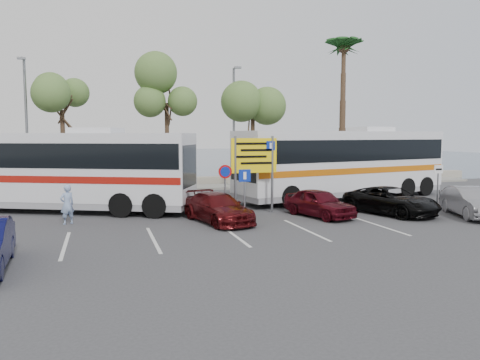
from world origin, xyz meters
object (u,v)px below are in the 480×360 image
object	(u,v)px
coach_bus_right	(344,166)
car_maroon	(218,208)
street_lamp_left	(26,119)
suv_black	(391,201)
car_silver_b	(471,202)
pedestrian_far	(374,181)
direction_sign	(254,161)
street_lamp_right	(234,121)
car_red	(319,203)
pedestrian_near	(67,204)
coach_bus_left	(59,173)

from	to	relation	value
coach_bus_right	car_maroon	bearing A→B (deg)	-149.96
street_lamp_left	suv_black	distance (m)	21.38
street_lamp_left	car_maroon	distance (m)	15.45
car_silver_b	pedestrian_far	size ratio (longest dim) A/B	2.08
direction_sign	suv_black	distance (m)	6.58
street_lamp_left	direction_sign	bearing A→B (deg)	-43.17
street_lamp_left	pedestrian_far	world-z (taller)	street_lamp_left
street_lamp_right	car_red	distance (m)	12.67
street_lamp_right	car_red	world-z (taller)	street_lamp_right
car_maroon	car_red	size ratio (longest dim) A/B	1.14
direction_sign	coach_bus_right	size ratio (longest dim) A/B	0.27
direction_sign	suv_black	size ratio (longest dim) A/B	0.80
car_maroon	car_silver_b	distance (m)	11.32
pedestrian_near	street_lamp_right	bearing A→B (deg)	-162.21
car_red	car_silver_b	size ratio (longest dim) A/B	0.91
street_lamp_left	car_silver_b	bearing A→B (deg)	-34.93
car_red	suv_black	xyz separation A→B (m)	(3.50, -0.32, 0.00)
car_silver_b	pedestrian_near	size ratio (longest dim) A/B	2.48
car_maroon	pedestrian_near	xyz separation A→B (m)	(-6.01, 1.38, 0.21)
car_maroon	car_red	distance (m)	4.65
street_lamp_left	street_lamp_right	xyz separation A→B (m)	(13.00, 0.00, 0.00)
pedestrian_near	direction_sign	bearing A→B (deg)	153.67
pedestrian_far	street_lamp_right	bearing A→B (deg)	8.05
coach_bus_right	street_lamp_right	bearing A→B (deg)	122.66
street_lamp_right	direction_sign	world-z (taller)	street_lamp_right
coach_bus_right	pedestrian_far	bearing A→B (deg)	0.00
car_silver_b	car_red	bearing A→B (deg)	-176.83
direction_sign	coach_bus_left	bearing A→B (deg)	159.19
coach_bus_right	pedestrian_near	size ratio (longest dim) A/B	8.30
coach_bus_left	pedestrian_near	size ratio (longest dim) A/B	7.83
pedestrian_near	street_lamp_left	bearing A→B (deg)	-103.56
coach_bus_left	suv_black	world-z (taller)	coach_bus_left
pedestrian_far	car_silver_b	bearing A→B (deg)	149.17
street_lamp_right	street_lamp_left	bearing A→B (deg)	180.00
street_lamp_right	car_maroon	xyz separation A→B (m)	(-4.15, -12.02, -3.99)
coach_bus_left	coach_bus_right	xyz separation A→B (m)	(15.19, -0.00, 0.06)
car_maroon	pedestrian_near	world-z (taller)	pedestrian_near
direction_sign	suv_black	world-z (taller)	direction_sign
car_silver_b	suv_black	bearing A→B (deg)	171.42
street_lamp_left	coach_bus_left	world-z (taller)	street_lamp_left
coach_bus_left	coach_bus_right	distance (m)	15.19
coach_bus_left	pedestrian_far	xyz separation A→B (m)	(17.20, -0.00, -0.88)
car_maroon	suv_black	bearing A→B (deg)	-16.11
street_lamp_right	suv_black	world-z (taller)	street_lamp_right
car_silver_b	street_lamp_right	bearing A→B (deg)	136.50
direction_sign	coach_bus_right	bearing A→B (deg)	26.95
pedestrian_near	pedestrian_far	world-z (taller)	pedestrian_far
coach_bus_right	car_red	size ratio (longest dim) A/B	3.67
car_silver_b	pedestrian_far	distance (m)	6.97
car_maroon	car_silver_b	xyz separation A→B (m)	(11.15, -1.95, 0.06)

